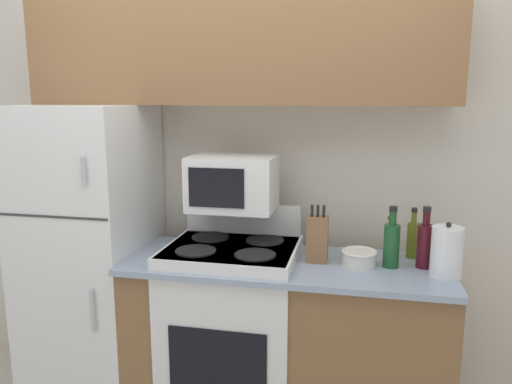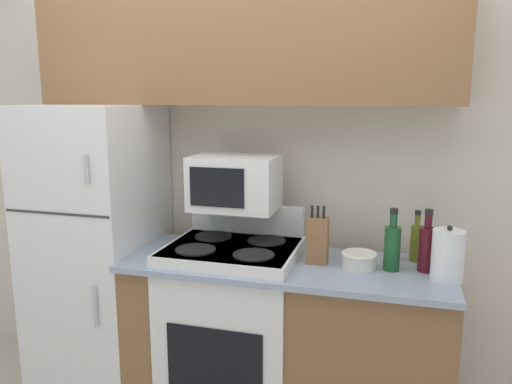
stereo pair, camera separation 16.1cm
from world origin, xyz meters
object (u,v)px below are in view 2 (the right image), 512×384
Objects in this scene: refrigerator at (99,251)px; bottle_wine_red at (427,247)px; bottle_wine_green at (392,246)px; microwave at (235,183)px; bowl at (359,260)px; knife_block at (317,240)px; stove at (233,329)px; bottle_olive_oil at (416,241)px; bottle_cooking_spray at (392,244)px; kettle at (448,256)px.

bottle_wine_red is (1.78, -0.02, 0.18)m from refrigerator.
microwave is at bearing 173.05° from bottle_wine_green.
bowl is 0.32m from bottle_wine_red.
bottle_wine_red is at bearing 2.38° from knife_block.
knife_block is 0.22m from bowl.
microwave is (-0.02, 0.12, 0.77)m from stove.
knife_block is 0.50m from bottle_olive_oil.
bowl is 0.58× the size of bottle_wine_red.
stove is 1.05m from bottle_olive_oil.
bottle_olive_oil is at bearing 4.32° from microwave.
refrigerator reaches higher than bottle_cooking_spray.
bottle_olive_oil is (0.93, 0.07, -0.26)m from microwave.
kettle is at bearing -41.63° from bottle_cooking_spray.
bottle_cooking_spray is 0.12m from bottle_olive_oil.
bottle_cooking_spray is at bearing 90.09° from bottle_wine_green.
bowl is 0.58× the size of bottle_wine_green.
stove and bottle_cooking_spray have the same top height.
bottle_wine_green reaches higher than bottle_cooking_spray.
bottle_cooking_spray is 0.19m from bottle_wine_red.
bottle_olive_oil reaches higher than bottle_cooking_spray.
bowl is at bearing -134.03° from bottle_cooking_spray.
knife_block is 0.38m from bottle_cooking_spray.
bottle_wine_green is (0.81, -0.10, -0.25)m from microwave.
stove is at bearing -176.77° from knife_block.
bottle_olive_oil is (0.90, 0.19, 0.50)m from stove.
stove is at bearing -4.49° from refrigerator.
kettle is (0.13, -0.25, 0.01)m from bottle_olive_oil.
refrigerator is 5.69× the size of knife_block.
microwave is at bearing -175.68° from bottle_olive_oil.
bowl is at bearing -171.63° from bottle_wine_red.
bottle_wine_red reaches higher than bottle_cooking_spray.
refrigerator is 1.63m from bottle_cooking_spray.
kettle is at bearing -17.76° from bottle_wine_green.
refrigerator is at bearing -176.32° from microwave.
bottle_wine_red is at bearing 2.77° from stove.
knife_block is at bearing 172.12° from kettle.
stove is 0.94m from bottle_wine_green.
refrigerator reaches higher than bowl.
microwave is 1.00m from bottle_wine_red.
stove is 1.15m from kettle.
bottle_wine_red reaches higher than bowl.
knife_block is 0.97× the size of bottle_wine_red.
bottle_olive_oil is 0.28m from kettle.
kettle is (0.24, -0.08, -0.00)m from bottle_wine_green.
bowl is 0.79× the size of bottle_cooking_spray.
stove is 0.78m from bowl.
refrigerator is 1.63m from bottle_wine_green.
microwave is 0.97m from bottle_olive_oil.
stove is 3.70× the size of bottle_wine_red.
bottle_wine_green is at bearing -89.91° from bottle_cooking_spray.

